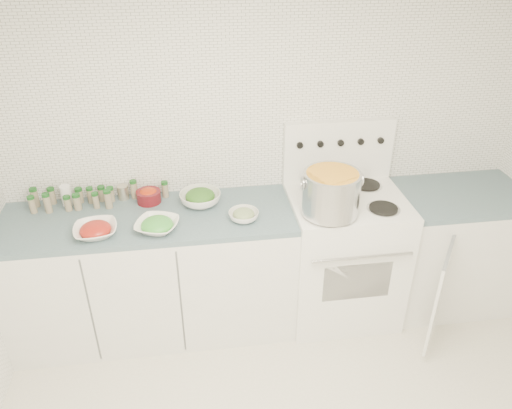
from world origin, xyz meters
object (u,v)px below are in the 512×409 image
(stock_pot, at_px, (331,191))
(bowl_snowpea, at_px, (157,225))
(bowl_tomato, at_px, (96,230))
(stove, at_px, (342,252))

(stock_pot, relative_size, bowl_snowpea, 1.17)
(bowl_tomato, bearing_deg, stove, 5.81)
(stove, relative_size, bowl_snowpea, 4.26)
(stove, relative_size, bowl_tomato, 4.87)
(stock_pot, bearing_deg, bowl_tomato, 179.45)
(stock_pot, distance_m, bowl_snowpea, 1.07)
(bowl_snowpea, bearing_deg, stove, 7.46)
(stove, bearing_deg, bowl_tomato, -174.19)
(stove, xyz_separation_m, stock_pot, (-0.17, -0.18, 0.60))
(stove, distance_m, bowl_snowpea, 1.32)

